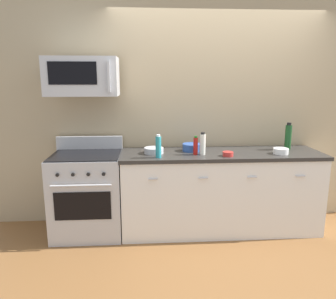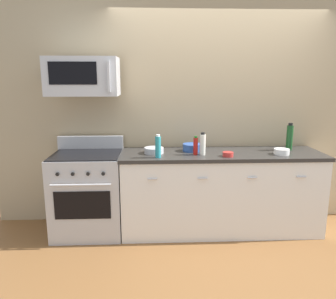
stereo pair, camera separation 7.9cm
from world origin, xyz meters
TOP-DOWN VIEW (x-y plane):
  - ground_plane at (0.00, 0.00)m, footprint 6.41×6.41m
  - back_wall at (0.00, 0.41)m, footprint 5.34×0.10m
  - counter_unit at (-0.00, -0.00)m, footprint 2.25×0.66m
  - range_oven at (-1.50, 0.00)m, footprint 0.76×0.69m
  - microwave at (-1.50, 0.05)m, footprint 0.74×0.44m
  - bottle_hot_sauce_red at (-0.31, -0.09)m, footprint 0.05×0.05m
  - bottle_wine_green at (0.80, 0.10)m, footprint 0.07×0.07m
  - bottle_vinegar_white at (-0.23, -0.10)m, footprint 0.06×0.06m
  - bottle_dish_soap at (-0.72, -0.21)m, footprint 0.06×0.06m
  - bowl_red_small at (0.03, -0.19)m, footprint 0.11×0.11m
  - bowl_white_ceramic at (0.63, -0.12)m, footprint 0.17×0.17m
  - bowl_steel_prep at (-0.76, -0.00)m, footprint 0.21×0.21m
  - bowl_blue_mixing at (-0.32, 0.10)m, footprint 0.22×0.22m

SIDE VIEW (x-z plane):
  - ground_plane at x=0.00m, z-range 0.00..0.00m
  - counter_unit at x=0.00m, z-range 0.00..0.92m
  - range_oven at x=-1.50m, z-range -0.07..1.00m
  - bowl_red_small at x=0.03m, z-range 0.92..0.97m
  - bowl_white_ceramic at x=0.63m, z-range 0.92..0.98m
  - bowl_steel_prep at x=-0.76m, z-range 0.92..0.99m
  - bowl_blue_mixing at x=-0.32m, z-range 0.92..1.01m
  - bottle_hot_sauce_red at x=-0.31m, z-range 0.91..1.12m
  - bottle_vinegar_white at x=-0.23m, z-range 0.91..1.16m
  - bottle_dish_soap at x=-0.72m, z-range 0.91..1.16m
  - bottle_wine_green at x=0.80m, z-range 0.91..1.23m
  - back_wall at x=0.00m, z-range 0.00..2.70m
  - microwave at x=-1.50m, z-range 1.55..1.95m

